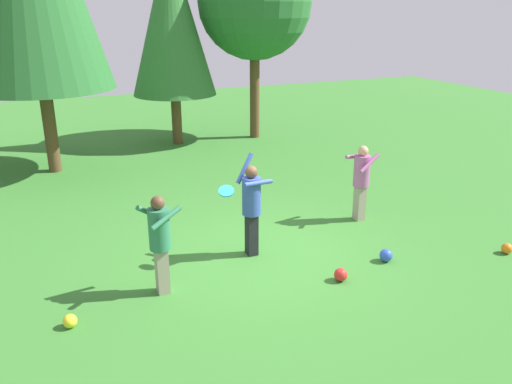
{
  "coord_description": "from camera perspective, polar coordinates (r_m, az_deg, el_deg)",
  "views": [
    {
      "loc": [
        -3.7,
        -7.95,
        4.38
      ],
      "look_at": [
        0.05,
        0.56,
        1.05
      ],
      "focal_mm": 36.5,
      "sensor_mm": 36.0,
      "label": 1
    }
  ],
  "objects": [
    {
      "name": "person_thrower",
      "position": [
        9.4,
        -0.5,
        -1.16
      ],
      "size": [
        0.6,
        0.58,
        1.9
      ],
      "rotation": [
        0.0,
        0.0,
        -2.9
      ],
      "color": "black",
      "rests_on": "ground_plane"
    },
    {
      "name": "person_bystander",
      "position": [
        11.23,
        11.48,
        1.65
      ],
      "size": [
        0.64,
        0.59,
        1.65
      ],
      "rotation": [
        0.0,
        0.0,
        -2.92
      ],
      "color": "gray",
      "rests_on": "ground_plane"
    },
    {
      "name": "ball_orange",
      "position": [
        10.86,
        25.79,
        -5.59
      ],
      "size": [
        0.2,
        0.2,
        0.2
      ],
      "primitive_type": "sphere",
      "color": "orange",
      "rests_on": "ground_plane"
    },
    {
      "name": "frisbee",
      "position": [
        8.98,
        -3.28,
        0.12
      ],
      "size": [
        0.34,
        0.33,
        0.15
      ],
      "color": "#2393D1"
    },
    {
      "name": "ball_blue",
      "position": [
        9.78,
        14.06,
        -6.75
      ],
      "size": [
        0.24,
        0.24,
        0.24
      ],
      "primitive_type": "sphere",
      "color": "blue",
      "rests_on": "ground_plane"
    },
    {
      "name": "tree_right",
      "position": [
        18.06,
        -0.15,
        20.06
      ],
      "size": [
        3.73,
        3.73,
        6.38
      ],
      "color": "brown",
      "rests_on": "ground_plane"
    },
    {
      "name": "ground_plane",
      "position": [
        9.8,
        1.06,
        -6.84
      ],
      "size": [
        40.0,
        40.0,
        0.0
      ],
      "primitive_type": "plane",
      "color": "#387A2D"
    },
    {
      "name": "person_catcher",
      "position": [
        8.29,
        -10.5,
        -4.85
      ],
      "size": [
        0.68,
        0.65,
        1.66
      ],
      "rotation": [
        0.0,
        0.0,
        0.39
      ],
      "color": "gray",
      "rests_on": "ground_plane"
    },
    {
      "name": "ball_yellow",
      "position": [
        8.17,
        -19.71,
        -13.17
      ],
      "size": [
        0.2,
        0.2,
        0.2
      ],
      "primitive_type": "sphere",
      "color": "yellow",
      "rests_on": "ground_plane"
    },
    {
      "name": "tree_center",
      "position": [
        17.37,
        -9.25,
        18.29
      ],
      "size": [
        2.7,
        2.7,
        6.44
      ],
      "color": "brown",
      "rests_on": "ground_plane"
    },
    {
      "name": "ball_red",
      "position": [
        8.98,
        9.27,
        -8.93
      ],
      "size": [
        0.23,
        0.23,
        0.23
      ],
      "primitive_type": "sphere",
      "color": "red",
      "rests_on": "ground_plane"
    }
  ]
}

